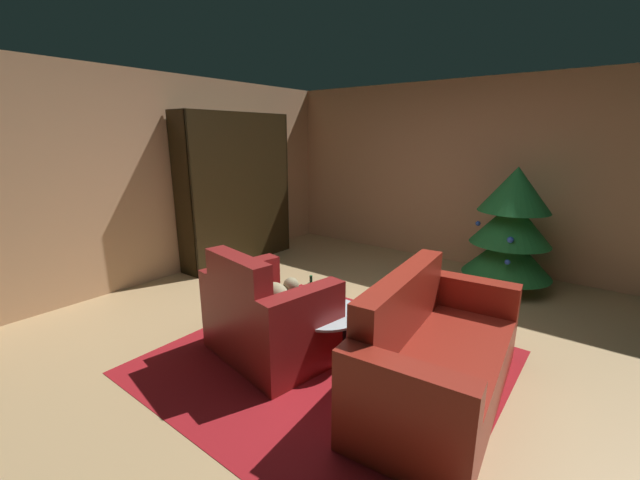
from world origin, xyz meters
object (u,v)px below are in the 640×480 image
at_px(bookshelf_unit, 244,192).
at_px(bottle_on_table, 311,294).
at_px(couch_red, 434,357).
at_px(book_stack_on_table, 328,307).
at_px(decorated_tree, 511,227).
at_px(coffee_table, 326,317).
at_px(armchair_red, 267,319).

height_order(bookshelf_unit, bottle_on_table, bookshelf_unit).
relative_size(couch_red, bottle_on_table, 6.35).
relative_size(book_stack_on_table, bottle_on_table, 0.82).
distance_m(bookshelf_unit, couch_red, 3.79).
bearing_deg(couch_red, book_stack_on_table, -177.91).
height_order(couch_red, bottle_on_table, couch_red).
height_order(couch_red, book_stack_on_table, couch_red).
height_order(bottle_on_table, decorated_tree, decorated_tree).
xyz_separation_m(couch_red, coffee_table, (-0.89, -0.06, 0.06)).
distance_m(couch_red, bottle_on_table, 1.08).
distance_m(armchair_red, couch_red, 1.33).
distance_m(bookshelf_unit, armchair_red, 2.85).
bearing_deg(bookshelf_unit, coffee_table, -29.53).
xyz_separation_m(armchair_red, coffee_table, (0.40, 0.28, 0.03)).
xyz_separation_m(coffee_table, bottle_on_table, (-0.17, 0.02, 0.15)).
xyz_separation_m(coffee_table, decorated_tree, (0.78, 2.54, 0.39)).
height_order(bookshelf_unit, coffee_table, bookshelf_unit).
relative_size(bookshelf_unit, book_stack_on_table, 9.47).
distance_m(couch_red, coffee_table, 0.89).
distance_m(armchair_red, coffee_table, 0.48).
relative_size(bookshelf_unit, decorated_tree, 1.44).
distance_m(book_stack_on_table, bottle_on_table, 0.18).
bearing_deg(bookshelf_unit, armchair_red, -38.55).
bearing_deg(decorated_tree, book_stack_on_table, -107.15).
bearing_deg(bottle_on_table, book_stack_on_table, 2.36).
relative_size(coffee_table, decorated_tree, 0.43).
bearing_deg(decorated_tree, bookshelf_unit, -162.00).
relative_size(armchair_red, coffee_table, 1.81).
bearing_deg(coffee_table, armchair_red, -145.17).
relative_size(bookshelf_unit, armchair_red, 1.86).
distance_m(coffee_table, book_stack_on_table, 0.08).
bearing_deg(armchair_red, coffee_table, 34.83).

